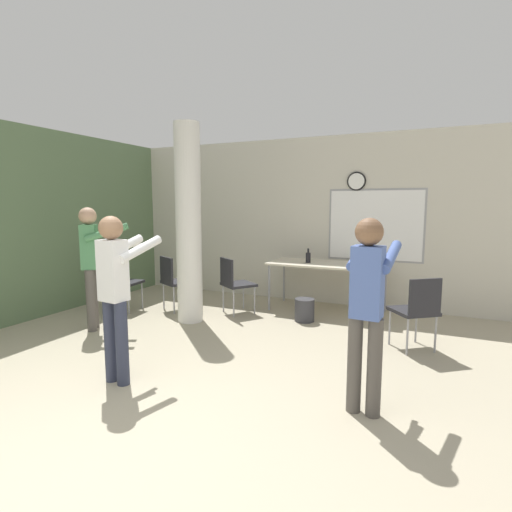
# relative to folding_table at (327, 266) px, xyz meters

# --- Properties ---
(ground_plane) EXTENTS (24.00, 24.00, 0.00)m
(ground_plane) POSITION_rel_folding_table_xyz_m (-0.36, -4.48, -0.72)
(ground_plane) COLOR #ADA389
(wall_left_accent) EXTENTS (0.12, 7.00, 2.80)m
(wall_left_accent) POSITION_rel_folding_table_xyz_m (-3.86, -1.98, 0.68)
(wall_left_accent) COLOR #5B7551
(wall_left_accent) RESTS_ON ground_plane
(wall_back) EXTENTS (8.00, 0.15, 2.80)m
(wall_back) POSITION_rel_folding_table_xyz_m (-0.34, 0.58, 0.68)
(wall_back) COLOR beige
(wall_back) RESTS_ON ground_plane
(support_pillar) EXTENTS (0.36, 0.36, 2.80)m
(support_pillar) POSITION_rel_folding_table_xyz_m (-1.66, -1.36, 0.68)
(support_pillar) COLOR silver
(support_pillar) RESTS_ON ground_plane
(folding_table) EXTENTS (1.82, 0.80, 0.76)m
(folding_table) POSITION_rel_folding_table_xyz_m (0.00, 0.00, 0.00)
(folding_table) COLOR beige
(folding_table) RESTS_ON ground_plane
(bottle_on_table) EXTENTS (0.08, 0.08, 0.23)m
(bottle_on_table) POSITION_rel_folding_table_xyz_m (-0.30, -0.06, 0.13)
(bottle_on_table) COLOR black
(bottle_on_table) RESTS_ON folding_table
(waste_bin) EXTENTS (0.29, 0.29, 0.33)m
(waste_bin) POSITION_rel_folding_table_xyz_m (-0.15, -0.69, -0.55)
(waste_bin) COLOR #38383D
(waste_bin) RESTS_ON ground_plane
(chair_mid_room) EXTENTS (0.62, 0.62, 0.87)m
(chair_mid_room) POSITION_rel_folding_table_xyz_m (1.38, -1.28, -0.21)
(chair_mid_room) COLOR #232328
(chair_mid_room) RESTS_ON ground_plane
(chair_table_left) EXTENTS (0.61, 0.61, 0.87)m
(chair_table_left) POSITION_rel_folding_table_xyz_m (-1.26, -0.74, -0.21)
(chair_table_left) COLOR #232328
(chair_table_left) RESTS_ON ground_plane
(chair_near_pillar) EXTENTS (0.59, 0.59, 0.87)m
(chair_near_pillar) POSITION_rel_folding_table_xyz_m (-2.20, -0.98, -0.21)
(chair_near_pillar) COLOR #232328
(chair_near_pillar) RESTS_ON ground_plane
(chair_by_left_wall) EXTENTS (0.49, 0.49, 0.87)m
(chair_by_left_wall) POSITION_rel_folding_table_xyz_m (-2.99, -1.31, -0.21)
(chair_by_left_wall) COLOR #232328
(chair_by_left_wall) RESTS_ON ground_plane
(person_playing_side) EXTENTS (0.38, 0.64, 1.58)m
(person_playing_side) POSITION_rel_folding_table_xyz_m (1.07, -2.93, 0.21)
(person_playing_side) COLOR #514C47
(person_playing_side) RESTS_ON ground_plane
(person_playing_front) EXTENTS (0.39, 0.64, 1.58)m
(person_playing_front) POSITION_rel_folding_table_xyz_m (-1.15, -3.33, 0.21)
(person_playing_front) COLOR #2D3347
(person_playing_front) RESTS_ON ground_plane
(person_watching_back) EXTENTS (0.65, 0.59, 1.64)m
(person_watching_back) POSITION_rel_folding_table_xyz_m (-2.62, -2.22, 0.25)
(person_watching_back) COLOR #514C47
(person_watching_back) RESTS_ON ground_plane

